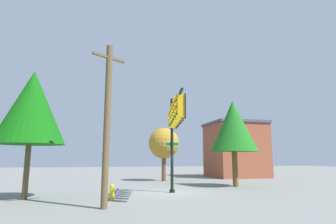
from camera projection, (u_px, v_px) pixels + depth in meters
ground_plane at (172, 193)px, 18.25m from camera, size 120.00×120.00×0.00m
signal_pole_assembly at (175, 120)px, 16.35m from camera, size 6.25×1.77×6.36m
utility_pole at (107, 121)px, 12.96m from camera, size 1.04×1.60×7.72m
fire_hydrant at (112, 192)px, 15.05m from camera, size 0.33×0.24×0.83m
tree_near at (164, 143)px, 28.24m from camera, size 3.13×3.13×5.37m
tree_mid at (32, 107)px, 15.99m from camera, size 3.91×3.91×7.38m
tree_far at (233, 126)px, 22.94m from camera, size 3.83×3.83×7.06m
brick_building at (235, 149)px, 34.04m from camera, size 6.42×6.49×6.70m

